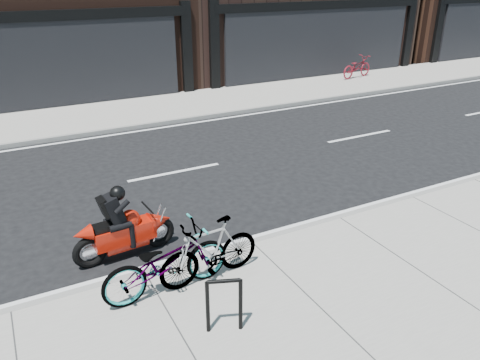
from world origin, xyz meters
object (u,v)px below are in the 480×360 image
bike_rack (224,301)px  bicycle_rear (210,250)px  motorcycle (128,227)px  bicycle_far (357,67)px  bicycle_front (166,262)px

bike_rack → bicycle_rear: 1.21m
motorcycle → bicycle_far: motorcycle is taller
bike_rack → bicycle_far: size_ratio=0.45×
bicycle_far → bicycle_front: bearing=118.4°
bike_rack → bicycle_front: 1.23m
bicycle_far → motorcycle: bearing=114.0°
bike_rack → bicycle_far: 17.51m
bicycle_rear → motorcycle: (-0.88, 1.46, -0.08)m
bicycle_far → bicycle_rear: bearing=120.0°
bicycle_front → bicycle_far: (13.07, 10.91, -0.04)m
bike_rack → motorcycle: bearing=102.1°
bicycle_rear → motorcycle: size_ratio=0.93×
bicycle_front → bicycle_rear: 0.71m
bicycle_rear → motorcycle: motorcycle is taller
bicycle_front → bike_rack: bearing=-164.7°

